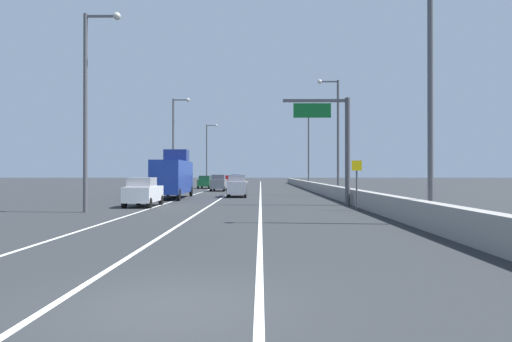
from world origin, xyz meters
TOP-DOWN VIEW (x-y plane):
  - ground_plane at (0.00, 64.00)m, footprint 320.00×320.00m
  - lane_stripe_left at (-5.50, 55.00)m, footprint 0.16×130.00m
  - lane_stripe_center at (-2.00, 55.00)m, footprint 0.16×130.00m
  - lane_stripe_right at (1.50, 55.00)m, footprint 0.16×130.00m
  - jersey_barrier_right at (8.17, 40.00)m, footprint 0.60×120.00m
  - overhead_sign_gantry at (6.83, 23.97)m, footprint 4.68×0.36m
  - speed_advisory_sign at (7.27, 19.57)m, footprint 0.60×0.11m
  - lamp_post_right_near at (8.68, 12.16)m, footprint 2.14×0.44m
  - lamp_post_right_second at (8.87, 36.86)m, footprint 2.14×0.44m
  - lamp_post_right_third at (8.59, 61.56)m, footprint 2.14×0.44m
  - lamp_post_left_near at (-8.27, 18.16)m, footprint 2.14×0.44m
  - lamp_post_left_mid at (-8.96, 47.80)m, footprint 2.14×0.44m
  - lamp_post_left_far at (-8.39, 77.44)m, footprint 2.14×0.44m
  - car_gray_0 at (-3.76, 49.56)m, footprint 1.90×4.32m
  - car_white_1 at (-6.37, 22.77)m, footprint 1.84×4.24m
  - car_silver_2 at (-0.74, 35.40)m, footprint 1.95×4.82m
  - car_red_3 at (-3.74, 65.01)m, footprint 1.95×4.68m
  - car_blue_4 at (-3.75, 86.96)m, footprint 2.09×4.15m
  - car_green_5 at (-6.68, 59.41)m, footprint 1.91×4.47m
  - box_truck at (-6.30, 32.82)m, footprint 2.62×8.86m

SIDE VIEW (x-z plane):
  - ground_plane at x=0.00m, z-range 0.00..0.00m
  - lane_stripe_left at x=-5.50m, z-range 0.00..0.00m
  - lane_stripe_center at x=-2.00m, z-range 0.00..0.00m
  - lane_stripe_right at x=1.50m, z-range 0.00..0.00m
  - jersey_barrier_right at x=8.17m, z-range 0.00..1.10m
  - car_green_5 at x=-6.68m, z-range 0.00..1.89m
  - car_red_3 at x=-3.74m, z-range 0.00..1.91m
  - car_white_1 at x=-6.37m, z-range 0.00..1.95m
  - car_blue_4 at x=-3.75m, z-range 0.00..1.99m
  - car_gray_0 at x=-3.76m, z-range -0.01..2.05m
  - car_silver_2 at x=-0.74m, z-range 0.00..2.08m
  - speed_advisory_sign at x=7.27m, z-range 0.26..3.26m
  - box_truck at x=-6.30m, z-range -0.18..4.24m
  - overhead_sign_gantry at x=6.83m, z-range 0.98..8.48m
  - lamp_post_right_near at x=8.68m, z-range 0.77..12.21m
  - lamp_post_right_second at x=8.87m, z-range 0.77..12.21m
  - lamp_post_right_third at x=8.59m, z-range 0.77..12.21m
  - lamp_post_left_near at x=-8.27m, z-range 0.77..12.21m
  - lamp_post_left_mid at x=-8.96m, z-range 0.77..12.21m
  - lamp_post_left_far at x=-8.39m, z-range 0.77..12.21m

